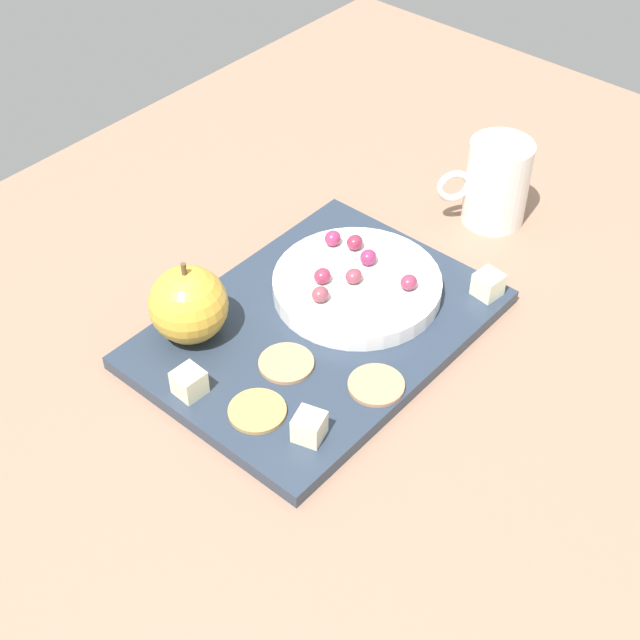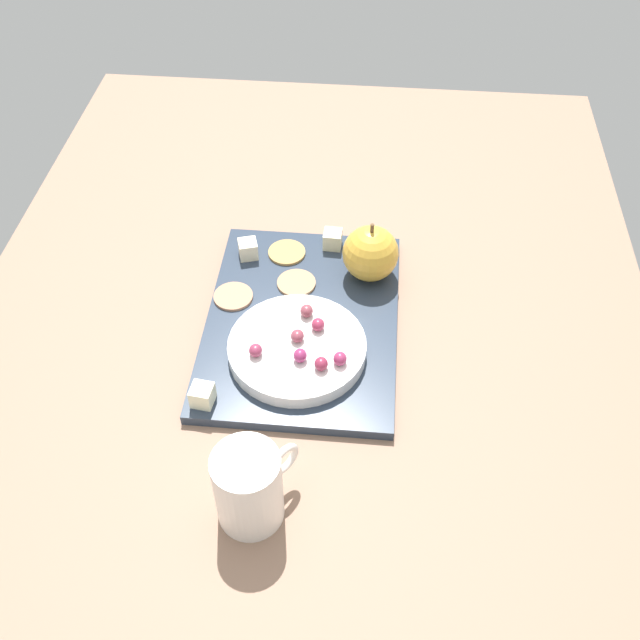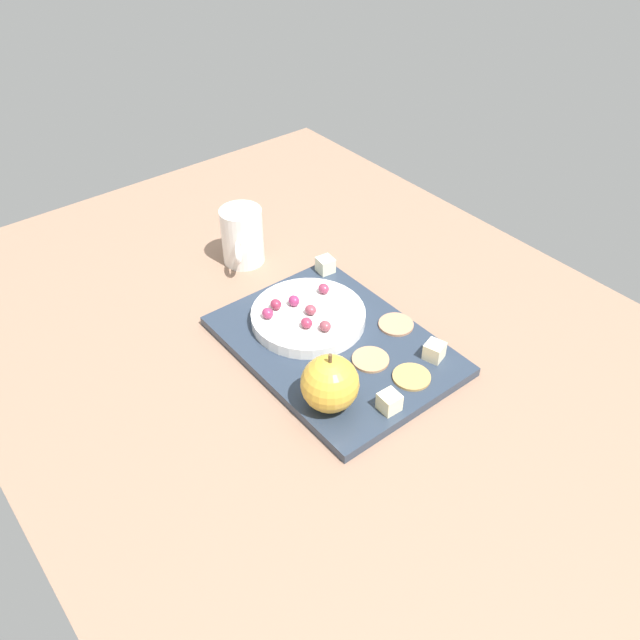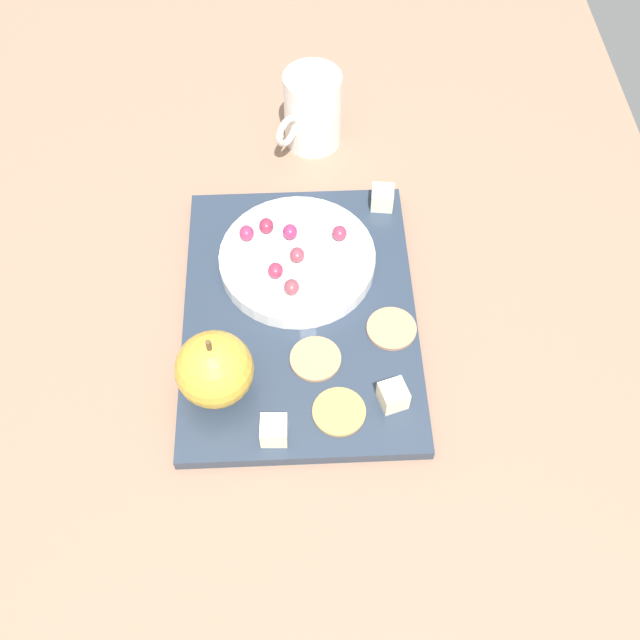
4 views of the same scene
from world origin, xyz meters
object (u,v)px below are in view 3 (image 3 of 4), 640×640
object	(u,v)px
cheese_cube_1	(389,402)
grape_4	(276,304)
apple_whole	(330,384)
grape_3	(268,313)
grape_0	(296,300)
grape_6	(325,328)
grape_1	(307,323)
grape_2	(311,310)
cheese_cube_0	(434,351)
cracker_0	(370,359)
cup	(242,236)
serving_dish	(308,316)
cracker_2	(412,377)
platter	(334,345)
cracker_1	(396,324)
grape_5	(324,289)
cheese_cube_2	(325,265)

from	to	relation	value
cheese_cube_1	grape_4	size ratio (longest dim) A/B	1.39
apple_whole	grape_3	distance (cm)	18.21
grape_0	grape_6	distance (cm)	7.92
grape_1	grape_2	distance (cm)	3.16
grape_6	cheese_cube_0	bearing A→B (deg)	-140.68
cheese_cube_0	grape_1	world-z (taller)	grape_1
cracker_0	cup	xyz separation A→B (cm)	(33.86, -0.94, 3.32)
serving_dish	apple_whole	size ratio (longest dim) A/B	2.26
grape_0	grape_6	xyz separation A→B (cm)	(-7.88, 0.73, -0.05)
serving_dish	cracker_2	bearing A→B (deg)	-169.02
grape_2	grape_3	xyz separation A→B (cm)	(3.25, 5.53, 0.08)
platter	grape_3	size ratio (longest dim) A/B	18.79
cracker_0	grape_2	distance (cm)	12.14
apple_whole	grape_4	distance (cm)	19.63
grape_2	cheese_cube_1	bearing A→B (deg)	172.17
grape_1	cup	bearing A→B (deg)	-11.33
serving_dish	cracker_2	distance (cm)	18.89
cheese_cube_0	cracker_1	world-z (taller)	cheese_cube_0
grape_2	grape_3	size ratio (longest dim) A/B	1.00
grape_3	grape_6	xyz separation A→B (cm)	(-7.92, -4.43, -0.04)
cracker_2	grape_4	xyz separation A→B (cm)	(22.18, 6.93, 2.44)
cracker_1	grape_6	xyz separation A→B (cm)	(3.77, 10.78, 2.42)
cheese_cube_1	cracker_0	world-z (taller)	cheese_cube_1
cracker_0	grape_6	distance (cm)	7.97
apple_whole	grape_5	distance (cm)	21.92
cracker_2	grape_0	bearing A→B (deg)	10.62
grape_0	grape_4	distance (cm)	3.14
cheese_cube_1	grape_1	size ratio (longest dim) A/B	1.39
grape_5	cup	bearing A→B (deg)	6.88
cracker_0	cup	size ratio (longest dim) A/B	0.53
apple_whole	grape_0	distance (cm)	19.63
grape_3	grape_5	bearing A→B (deg)	-92.30
cracker_2	cup	distance (cm)	40.14
cheese_cube_2	grape_1	distance (cm)	16.92
cheese_cube_0	cheese_cube_1	size ratio (longest dim) A/B	1.00
cracker_1	grape_3	world-z (taller)	grape_3
cheese_cube_1	cheese_cube_0	bearing A→B (deg)	-74.65
grape_0	grape_2	bearing A→B (deg)	-173.41
grape_0	platter	bearing A→B (deg)	-177.17
cheese_cube_2	cup	distance (cm)	15.22
grape_3	cracker_2	bearing A→B (deg)	-156.70
grape_6	grape_0	bearing A→B (deg)	-5.27
cheese_cube_2	grape_6	distance (cm)	17.90
grape_3	grape_6	world-z (taller)	same
grape_4	cup	world-z (taller)	cup
platter	grape_4	bearing A→B (deg)	19.24
platter	grape_2	xyz separation A→B (cm)	(5.48, 0.06, 3.30)
serving_dish	cracker_0	world-z (taller)	serving_dish
grape_3	cracker_1	bearing A→B (deg)	-127.55
cracker_1	grape_2	xyz separation A→B (cm)	(8.45, 9.69, 2.38)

